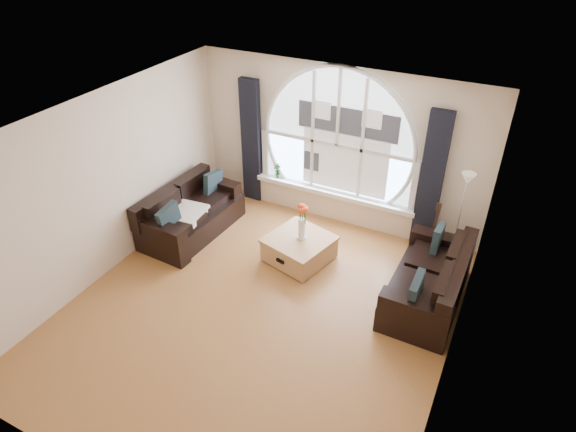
# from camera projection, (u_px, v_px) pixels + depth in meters

# --- Properties ---
(ground) EXTENTS (5.00, 5.50, 0.01)m
(ground) POSITION_uv_depth(u_px,v_px,m) (259.00, 311.00, 6.88)
(ground) COLOR brown
(ground) RESTS_ON ground
(ceiling) EXTENTS (5.00, 5.50, 0.01)m
(ceiling) POSITION_uv_depth(u_px,v_px,m) (251.00, 130.00, 5.41)
(ceiling) COLOR silver
(ceiling) RESTS_ON ground
(wall_back) EXTENTS (5.00, 0.01, 2.70)m
(wall_back) POSITION_uv_depth(u_px,v_px,m) (338.00, 146.00, 8.20)
(wall_back) COLOR beige
(wall_back) RESTS_ON ground
(wall_front) EXTENTS (5.00, 0.01, 2.70)m
(wall_front) POSITION_uv_depth(u_px,v_px,m) (90.00, 401.00, 4.08)
(wall_front) COLOR beige
(wall_front) RESTS_ON ground
(wall_left) EXTENTS (0.01, 5.50, 2.70)m
(wall_left) POSITION_uv_depth(u_px,v_px,m) (104.00, 186.00, 7.08)
(wall_left) COLOR beige
(wall_left) RESTS_ON ground
(wall_right) EXTENTS (0.01, 5.50, 2.70)m
(wall_right) POSITION_uv_depth(u_px,v_px,m) (462.00, 292.00, 5.21)
(wall_right) COLOR beige
(wall_right) RESTS_ON ground
(attic_slope) EXTENTS (0.92, 5.50, 0.72)m
(attic_slope) POSITION_uv_depth(u_px,v_px,m) (450.00, 204.00, 4.77)
(attic_slope) COLOR silver
(attic_slope) RESTS_ON ground
(arched_window) EXTENTS (2.60, 0.06, 2.15)m
(arched_window) POSITION_uv_depth(u_px,v_px,m) (338.00, 132.00, 8.03)
(arched_window) COLOR silver
(arched_window) RESTS_ON wall_back
(window_sill) EXTENTS (2.90, 0.22, 0.08)m
(window_sill) POSITION_uv_depth(u_px,v_px,m) (333.00, 193.00, 8.59)
(window_sill) COLOR white
(window_sill) RESTS_ON wall_back
(window_frame) EXTENTS (2.76, 0.08, 2.15)m
(window_frame) POSITION_uv_depth(u_px,v_px,m) (337.00, 132.00, 8.01)
(window_frame) COLOR white
(window_frame) RESTS_ON wall_back
(neighbor_house) EXTENTS (1.70, 0.02, 1.50)m
(neighbor_house) POSITION_uv_depth(u_px,v_px,m) (346.00, 141.00, 8.03)
(neighbor_house) COLOR silver
(neighbor_house) RESTS_ON wall_back
(curtain_left) EXTENTS (0.35, 0.12, 2.30)m
(curtain_left) POSITION_uv_depth(u_px,v_px,m) (251.00, 142.00, 8.82)
(curtain_left) COLOR black
(curtain_left) RESTS_ON ground
(curtain_right) EXTENTS (0.35, 0.12, 2.30)m
(curtain_right) POSITION_uv_depth(u_px,v_px,m) (431.00, 181.00, 7.62)
(curtain_right) COLOR black
(curtain_right) RESTS_ON ground
(sofa_left) EXTENTS (1.02, 1.88, 0.81)m
(sofa_left) POSITION_uv_depth(u_px,v_px,m) (191.00, 212.00, 8.29)
(sofa_left) COLOR black
(sofa_left) RESTS_ON ground
(sofa_right) EXTENTS (0.94, 1.83, 0.81)m
(sofa_right) POSITION_uv_depth(u_px,v_px,m) (428.00, 278.00, 6.85)
(sofa_right) COLOR black
(sofa_right) RESTS_ON ground
(coffee_chest) EXTENTS (1.11, 1.11, 0.44)m
(coffee_chest) POSITION_uv_depth(u_px,v_px,m) (299.00, 248.00, 7.74)
(coffee_chest) COLOR #A97C4B
(coffee_chest) RESTS_ON ground
(throw_blanket) EXTENTS (0.59, 0.59, 0.10)m
(throw_blanket) POSITION_uv_depth(u_px,v_px,m) (187.00, 213.00, 8.06)
(throw_blanket) COLOR silver
(throw_blanket) RESTS_ON sofa_left
(vase_flowers) EXTENTS (0.24, 0.24, 0.70)m
(vase_flowers) POSITION_uv_depth(u_px,v_px,m) (302.00, 217.00, 7.43)
(vase_flowers) COLOR white
(vase_flowers) RESTS_ON coffee_chest
(floor_lamp) EXTENTS (0.24, 0.24, 1.60)m
(floor_lamp) POSITION_uv_depth(u_px,v_px,m) (458.00, 221.00, 7.32)
(floor_lamp) COLOR #B2B2B2
(floor_lamp) RESTS_ON ground
(guitar) EXTENTS (0.40, 0.30, 1.06)m
(guitar) POSITION_uv_depth(u_px,v_px,m) (435.00, 229.00, 7.62)
(guitar) COLOR olive
(guitar) RESTS_ON ground
(potted_plant) EXTENTS (0.15, 0.10, 0.27)m
(potted_plant) POSITION_uv_depth(u_px,v_px,m) (277.00, 171.00, 8.90)
(potted_plant) COLOR #1E6023
(potted_plant) RESTS_ON window_sill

